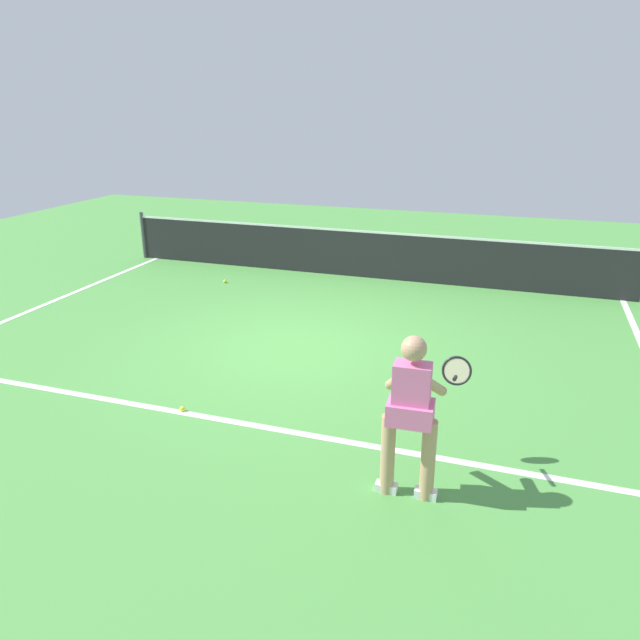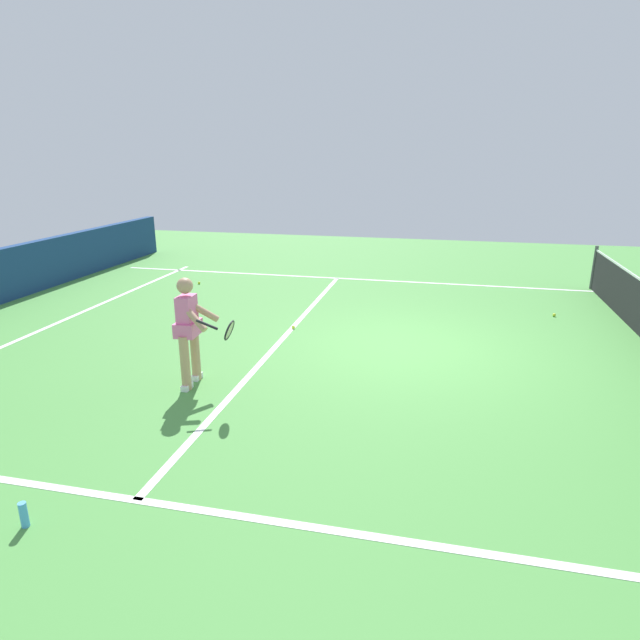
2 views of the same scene
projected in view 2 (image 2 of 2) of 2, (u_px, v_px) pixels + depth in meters
ground_plane at (413, 347)px, 9.15m from camera, size 24.16×24.16×0.00m
baseline_marking at (63, 320)px, 10.61m from camera, size 10.70×0.10×0.01m
service_line_marking at (284, 337)px, 9.64m from camera, size 9.70×0.10×0.01m
sideline_left_marking at (426, 283)px, 13.66m from camera, size 0.10×16.59×0.01m
sideline_right_marking at (376, 537)px, 4.64m from camera, size 0.10×16.59×0.01m
tennis_player at (190, 328)px, 7.44m from camera, size 0.76×0.95×1.55m
tennis_ball_near at (554, 315)px, 10.86m from camera, size 0.07×0.07×0.07m
tennis_ball_mid at (199, 283)px, 13.52m from camera, size 0.07×0.07×0.07m
tennis_ball_far at (293, 327)px, 10.10m from camera, size 0.07×0.07×0.07m
water_bottle at (24, 515)px, 4.74m from camera, size 0.07×0.07×0.24m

